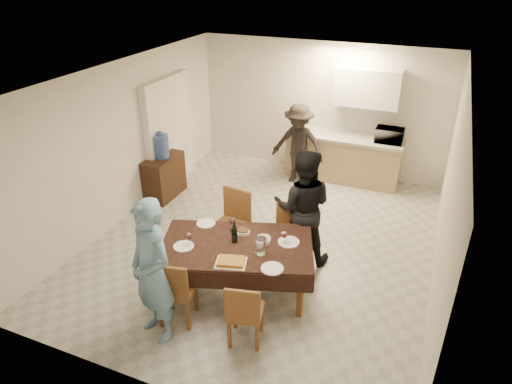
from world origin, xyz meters
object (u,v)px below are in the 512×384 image
water_jug (161,146)px  savoury_tart (231,261)px  wine_bottle (234,232)px  water_pitcher (261,246)px  microwave (389,135)px  person_near (152,272)px  console (164,177)px  person_kitchen (298,144)px  dining_table (237,247)px  person_far (303,207)px

water_jug → savoury_tart: water_jug is taller
wine_bottle → water_pitcher: wine_bottle is taller
water_pitcher → microwave: bearing=76.4°
person_near → water_pitcher: bearing=69.8°
console → person_near: (1.83, -3.03, 0.50)m
console → person_kitchen: person_kitchen is taller
dining_table → person_far: bearing=43.6°
console → water_pitcher: 3.43m
water_jug → person_near: 3.54m
savoury_tart → water_pitcher: bearing=52.9°
water_jug → person_far: size_ratio=0.24×
console → dining_table: bearing=-39.6°
console → person_far: size_ratio=0.49×
dining_table → person_kitchen: 3.52m
savoury_tart → microwave: microwave is taller
wine_bottle → person_kitchen: size_ratio=0.19×
water_jug → wine_bottle: (2.33, -1.93, -0.09)m
microwave → savoury_tart: bearing=74.3°
water_jug → savoury_tart: 3.43m
dining_table → console: 3.11m
console → person_far: 3.11m
person_near → person_far: 2.37m
person_near → person_kitchen: size_ratio=1.13×
person_far → water_jug: bearing=-29.6°
microwave → person_kitchen: bearing=15.5°
dining_table → person_near: 1.20m
dining_table → wine_bottle: wine_bottle is taller
console → person_near: bearing=-58.8°
person_near → person_kitchen: 4.56m
person_kitchen → person_near: bearing=-93.1°
dining_table → water_jug: bearing=121.6°
dining_table → microwave: microwave is taller
water_pitcher → dining_table: bearing=171.9°
dining_table → water_jug: size_ratio=5.17×
wine_bottle → person_near: person_near is taller
wine_bottle → person_kitchen: 3.46m
wine_bottle → microwave: bearing=70.7°
microwave → person_near: (-1.87, -5.00, -0.15)m
savoury_tart → person_near: bearing=-134.1°
wine_bottle → savoury_tart: size_ratio=0.83×
wine_bottle → savoury_tart: 0.47m
dining_table → water_pitcher: (0.35, -0.05, 0.14)m
water_jug → person_far: 3.08m
console → water_pitcher: water_pitcher is taller
water_pitcher → person_kitchen: size_ratio=0.13×
water_jug → microwave: (3.70, 1.98, 0.05)m
wine_bottle → microwave: (1.37, 3.90, 0.15)m
water_pitcher → microwave: microwave is taller
microwave → water_pitcher: bearing=76.4°
wine_bottle → person_near: 1.21m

